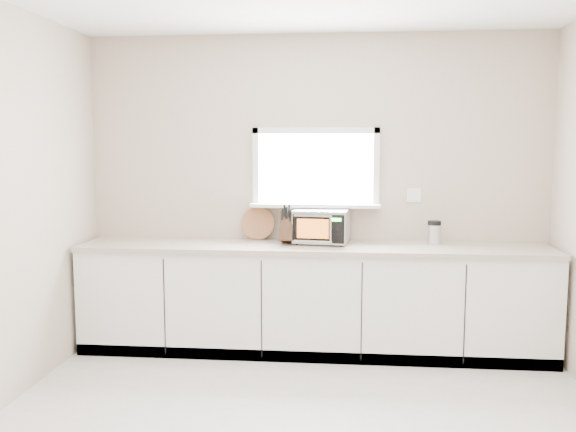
# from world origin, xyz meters

# --- Properties ---
(back_wall) EXTENTS (4.00, 0.17, 2.70)m
(back_wall) POSITION_xyz_m (0.00, 2.00, 1.36)
(back_wall) COLOR #B7A692
(back_wall) RESTS_ON ground
(cabinets) EXTENTS (3.92, 0.60, 0.88)m
(cabinets) POSITION_xyz_m (0.00, 1.70, 0.44)
(cabinets) COLOR white
(cabinets) RESTS_ON ground
(countertop) EXTENTS (3.92, 0.64, 0.04)m
(countertop) POSITION_xyz_m (0.00, 1.69, 0.90)
(countertop) COLOR #B7AF97
(countertop) RESTS_ON cabinets
(microwave) EXTENTS (0.48, 0.42, 0.29)m
(microwave) POSITION_xyz_m (0.06, 1.79, 1.07)
(microwave) COLOR black
(microwave) RESTS_ON countertop
(knife_block) EXTENTS (0.13, 0.24, 0.34)m
(knife_block) POSITION_xyz_m (-0.22, 1.74, 1.07)
(knife_block) COLOR #48301A
(knife_block) RESTS_ON countertop
(cutting_board) EXTENTS (0.29, 0.07, 0.29)m
(cutting_board) POSITION_xyz_m (-0.50, 1.94, 1.07)
(cutting_board) COLOR #925D38
(cutting_board) RESTS_ON countertop
(coffee_grinder) EXTENTS (0.13, 0.13, 0.20)m
(coffee_grinder) POSITION_xyz_m (1.01, 1.84, 1.02)
(coffee_grinder) COLOR silver
(coffee_grinder) RESTS_ON countertop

